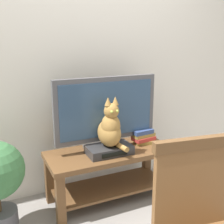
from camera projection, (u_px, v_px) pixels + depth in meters
The scene contains 6 objects.
back_wall at pixel (85, 45), 2.68m from camera, with size 7.00×0.12×2.80m, color silver.
tv_stand at pixel (110, 166), 2.61m from camera, with size 1.13×0.48×0.48m.
tv at pixel (106, 112), 2.54m from camera, with size 0.96×0.20×0.66m.
media_box at pixel (109, 150), 2.49m from camera, with size 0.39×0.23×0.07m.
cat at pixel (110, 128), 2.43m from camera, with size 0.19×0.34×0.44m.
book_stack at pixel (143, 136), 2.74m from camera, with size 0.23×0.17×0.14m.
Camera 1 is at (-0.93, -1.61, 1.48)m, focal length 45.72 mm.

